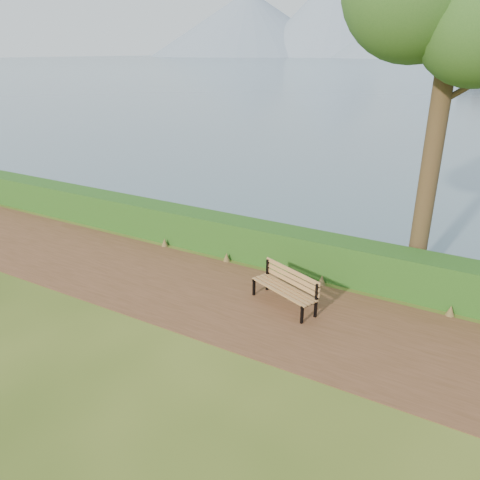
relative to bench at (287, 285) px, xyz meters
The scene contains 4 objects.
ground 1.53m from the bench, 149.76° to the right, with size 140.00×140.00×0.00m, color #3B4E16.
path 1.41m from the bench, 161.01° to the right, with size 40.00×3.40×0.01m, color #54361D.
hedge 2.25m from the bench, 123.94° to the left, with size 32.00×0.85×1.00m, color #194413.
bench is the anchor object (origin of this frame).
Camera 1 is at (4.91, -7.71, 5.28)m, focal length 35.00 mm.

